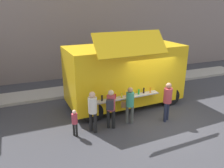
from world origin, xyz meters
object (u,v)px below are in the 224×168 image
Objects in this scene: customer_front_ordering at (130,102)px; customer_extra_browsing at (168,99)px; food_truck_main at (125,74)px; customer_rear_waiting at (93,108)px; customer_mid_with_backpack at (111,106)px; child_near_queue at (75,121)px; trash_bin at (159,75)px.

customer_extra_browsing reaches higher than customer_front_ordering.
customer_front_ordering is 0.93× the size of customer_extra_browsing.
food_truck_main is 2.99m from customer_rear_waiting.
customer_extra_browsing is (3.17, -0.31, 0.02)m from customer_rear_waiting.
customer_mid_with_backpack is 2.46m from customer_extra_browsing.
customer_mid_with_backpack is at bearing 52.55° from customer_extra_browsing.
customer_rear_waiting reaches higher than child_near_queue.
customer_extra_browsing is at bearing -75.83° from customer_front_ordering.
food_truck_main is 5.14× the size of child_near_queue.
customer_front_ordering is 1.61m from customer_rear_waiting.
child_near_queue is at bearing -146.72° from trash_bin.
customer_extra_browsing is 1.59× the size of child_near_queue.
customer_rear_waiting is at bearing 116.70° from customer_mid_with_backpack.
trash_bin is 7.80m from child_near_queue.
customer_mid_with_backpack is (-5.06, -4.27, 0.58)m from trash_bin.
child_near_queue is (-2.33, -0.14, -0.30)m from customer_front_ordering.
customer_extra_browsing reaches higher than customer_mid_with_backpack.
food_truck_main is 2.03m from customer_front_ordering.
customer_rear_waiting is (-5.79, -4.24, 0.58)m from trash_bin.
trash_bin is 0.52× the size of customer_mid_with_backpack.
trash_bin is at bearing -16.70° from customer_front_ordering.
food_truck_main is at bearing 10.17° from customer_front_ordering.
customer_extra_browsing is 3.92m from child_near_queue.
food_truck_main is 2.49m from customer_extra_browsing.
child_near_queue is at bearing 149.89° from customer_rear_waiting.
customer_rear_waiting is 0.81m from child_near_queue.
customer_rear_waiting is at bearing -30.80° from child_near_queue.
customer_extra_browsing reaches higher than trash_bin.
customer_front_ordering is at bearing -110.84° from food_truck_main.
food_truck_main reaches higher than customer_front_ordering.
customer_extra_browsing is (0.96, -2.22, -0.57)m from food_truck_main.
customer_rear_waiting is at bearing 121.97° from customer_front_ordering.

